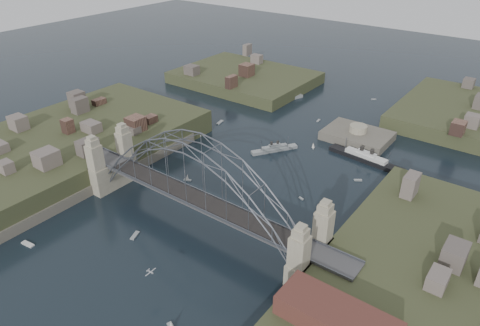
% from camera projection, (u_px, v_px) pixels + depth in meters
% --- Properties ---
extents(ground, '(500.00, 500.00, 0.00)m').
position_uv_depth(ground, '(197.00, 226.00, 109.22)').
color(ground, black).
rests_on(ground, ground).
extents(bridge, '(84.00, 13.80, 24.60)m').
position_uv_depth(bridge, '(195.00, 184.00, 103.17)').
color(bridge, '#464648').
rests_on(bridge, ground).
extents(shore_west, '(50.50, 90.00, 12.00)m').
position_uv_depth(shore_west, '(62.00, 154.00, 138.21)').
color(shore_west, '#373D21').
rests_on(shore_west, ground).
extents(headland_nw, '(60.00, 45.00, 9.00)m').
position_uv_depth(headland_nw, '(245.00, 82.00, 203.91)').
color(headland_nw, '#373D21').
rests_on(headland_nw, ground).
extents(fort_island, '(22.00, 16.00, 9.40)m').
position_uv_depth(fort_island, '(357.00, 140.00, 151.88)').
color(fort_island, '#5A5549').
rests_on(fort_island, ground).
extents(wharf_shed, '(20.00, 8.00, 4.00)m').
position_uv_depth(wharf_shed, '(337.00, 318.00, 71.56)').
color(wharf_shed, '#592D26').
rests_on(wharf_shed, shore_east).
extents(naval_cruiser_near, '(10.52, 14.57, 4.80)m').
position_uv_depth(naval_cruiser_near, '(274.00, 149.00, 143.92)').
color(naval_cruiser_near, '#949B9C').
rests_on(naval_cruiser_near, ground).
extents(naval_cruiser_far, '(7.94, 15.83, 5.44)m').
position_uv_depth(naval_cruiser_far, '(287.00, 98.00, 184.01)').
color(naval_cruiser_far, '#949B9C').
rests_on(naval_cruiser_far, ground).
extents(ocean_liner, '(25.36, 6.13, 6.17)m').
position_uv_depth(ocean_liner, '(366.00, 158.00, 137.83)').
color(ocean_liner, black).
rests_on(ocean_liner, ground).
extents(aeroplane, '(1.48, 2.80, 0.41)m').
position_uv_depth(aeroplane, '(150.00, 272.00, 86.91)').
color(aeroplane, '#B9BCC2').
extents(small_boat_a, '(2.38, 1.40, 2.38)m').
position_uv_depth(small_boat_a, '(187.00, 178.00, 127.59)').
color(small_boat_a, silver).
rests_on(small_boat_a, ground).
extents(small_boat_b, '(1.65, 0.95, 0.45)m').
position_uv_depth(small_boat_b, '(301.00, 199.00, 119.51)').
color(small_boat_b, silver).
rests_on(small_boat_b, ground).
extents(small_boat_c, '(2.14, 3.33, 0.45)m').
position_uv_depth(small_boat_c, '(135.00, 236.00, 105.59)').
color(small_boat_c, silver).
rests_on(small_boat_c, ground).
extents(small_boat_d, '(2.33, 1.92, 0.45)m').
position_uv_depth(small_boat_d, '(358.00, 180.00, 127.90)').
color(small_boat_d, silver).
rests_on(small_boat_d, ground).
extents(small_boat_e, '(2.01, 4.06, 0.45)m').
position_uv_depth(small_boat_e, '(220.00, 122.00, 164.16)').
color(small_boat_e, silver).
rests_on(small_boat_e, ground).
extents(small_boat_f, '(1.50, 1.64, 2.38)m').
position_uv_depth(small_boat_f, '(313.00, 146.00, 145.51)').
color(small_boat_f, silver).
rests_on(small_boat_f, ground).
extents(small_boat_g, '(3.02, 2.04, 2.38)m').
position_uv_depth(small_boat_g, '(171.00, 326.00, 81.39)').
color(small_boat_g, silver).
rests_on(small_boat_g, ground).
extents(small_boat_h, '(0.99, 2.33, 0.45)m').
position_uv_depth(small_boat_h, '(318.00, 121.00, 165.59)').
color(small_boat_h, silver).
rests_on(small_boat_h, ground).
extents(small_boat_i, '(2.76, 1.19, 0.45)m').
position_uv_depth(small_boat_i, '(306.00, 241.00, 103.74)').
color(small_boat_i, silver).
rests_on(small_boat_i, ground).
extents(small_boat_j, '(3.55, 1.57, 0.45)m').
position_uv_depth(small_boat_j, '(28.00, 244.00, 102.80)').
color(small_boat_j, silver).
rests_on(small_boat_j, ground).
extents(small_boat_k, '(2.02, 1.72, 0.45)m').
position_uv_depth(small_boat_k, '(374.00, 99.00, 185.01)').
color(small_boat_k, silver).
rests_on(small_boat_k, ground).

